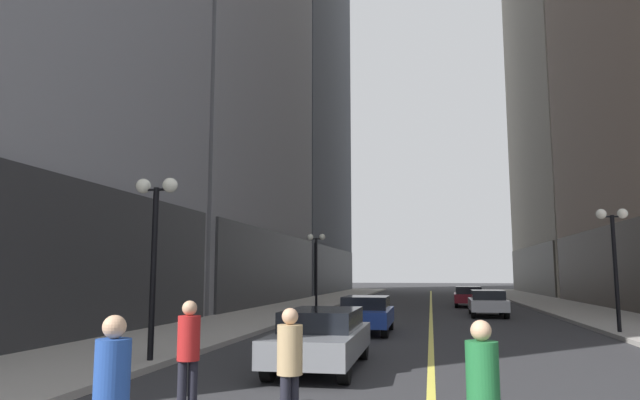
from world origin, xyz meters
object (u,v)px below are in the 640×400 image
(pedestrian_in_tan_trench, at_px, (290,362))
(street_lamp_right_mid, at_px, (614,242))
(pedestrian_in_green_parka, at_px, (483,388))
(pedestrian_in_red_jacket, at_px, (188,349))
(street_lamp_left_near, at_px, (155,227))
(street_lamp_left_far, at_px, (316,254))
(car_blue, at_px, (366,313))
(car_grey, at_px, (322,336))
(pedestrian_in_blue_hoodie, at_px, (111,392))
(car_silver, at_px, (488,302))
(car_maroon, at_px, (468,296))

(pedestrian_in_tan_trench, distance_m, street_lamp_right_mid, 16.43)
(pedestrian_in_green_parka, height_order, pedestrian_in_red_jacket, pedestrian_in_red_jacket)
(pedestrian_in_green_parka, relative_size, street_lamp_right_mid, 0.37)
(pedestrian_in_red_jacket, distance_m, street_lamp_left_near, 5.57)
(street_lamp_left_far, bearing_deg, pedestrian_in_red_jacket, -83.21)
(street_lamp_left_near, bearing_deg, car_blue, 64.10)
(car_blue, xyz_separation_m, street_lamp_left_far, (-4.09, 11.04, 2.54))
(car_blue, bearing_deg, pedestrian_in_green_parka, -78.94)
(car_grey, xyz_separation_m, pedestrian_in_blue_hoodie, (-0.55, -7.80, 0.30))
(car_silver, relative_size, car_maroon, 0.88)
(car_grey, height_order, pedestrian_in_green_parka, pedestrian_in_green_parka)
(pedestrian_in_green_parka, bearing_deg, car_maroon, 86.69)
(street_lamp_right_mid, bearing_deg, pedestrian_in_red_jacket, -126.89)
(pedestrian_in_red_jacket, height_order, pedestrian_in_blue_hoodie, pedestrian_in_blue_hoodie)
(pedestrian_in_tan_trench, bearing_deg, pedestrian_in_green_parka, -27.10)
(car_blue, bearing_deg, pedestrian_in_red_jacket, -95.72)
(pedestrian_in_tan_trench, height_order, street_lamp_left_far, street_lamp_left_far)
(car_maroon, xyz_separation_m, street_lamp_left_far, (-8.83, -6.83, 2.54))
(car_blue, relative_size, street_lamp_left_far, 0.92)
(car_blue, relative_size, street_lamp_left_near, 0.92)
(street_lamp_left_far, bearing_deg, car_silver, -11.14)
(pedestrian_in_green_parka, relative_size, pedestrian_in_red_jacket, 0.96)
(car_maroon, distance_m, street_lamp_left_near, 27.86)
(car_silver, xyz_separation_m, street_lamp_left_far, (-9.24, 1.82, 2.54))
(car_grey, distance_m, pedestrian_in_green_parka, 7.31)
(car_grey, xyz_separation_m, pedestrian_in_tan_trench, (0.62, -5.46, 0.26))
(car_grey, distance_m, street_lamp_right_mid, 12.57)
(pedestrian_in_blue_hoodie, bearing_deg, street_lamp_left_far, 97.26)
(pedestrian_in_blue_hoodie, distance_m, street_lamp_left_far, 27.11)
(street_lamp_left_far, xyz_separation_m, street_lamp_right_mid, (12.80, -10.41, 0.00))
(car_maroon, distance_m, pedestrian_in_blue_hoodie, 34.06)
(car_silver, relative_size, pedestrian_in_tan_trench, 2.46)
(car_silver, height_order, street_lamp_left_far, street_lamp_left_far)
(street_lamp_left_far, bearing_deg, pedestrian_in_blue_hoodie, -82.74)
(car_grey, distance_m, car_maroon, 26.28)
(car_maroon, bearing_deg, street_lamp_left_far, -142.26)
(pedestrian_in_red_jacket, relative_size, street_lamp_right_mid, 0.39)
(pedestrian_in_green_parka, bearing_deg, street_lamp_left_near, 138.26)
(street_lamp_left_far, bearing_deg, pedestrian_in_green_parka, -74.85)
(street_lamp_right_mid, bearing_deg, pedestrian_in_green_parka, -110.99)
(pedestrian_in_green_parka, distance_m, pedestrian_in_red_jacket, 4.57)
(car_silver, xyz_separation_m, pedestrian_in_green_parka, (-2.29, -23.84, 0.24))
(car_grey, bearing_deg, car_silver, 72.94)
(car_grey, bearing_deg, pedestrian_in_blue_hoodie, -94.03)
(pedestrian_in_red_jacket, relative_size, street_lamp_left_far, 0.39)
(car_maroon, height_order, pedestrian_in_tan_trench, pedestrian_in_tan_trench)
(car_silver, bearing_deg, street_lamp_left_far, 168.86)
(car_maroon, relative_size, pedestrian_in_tan_trench, 2.79)
(pedestrian_in_tan_trench, height_order, street_lamp_right_mid, street_lamp_right_mid)
(car_silver, height_order, pedestrian_in_blue_hoodie, pedestrian_in_blue_hoodie)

